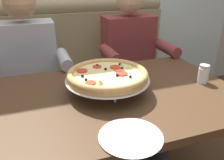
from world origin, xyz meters
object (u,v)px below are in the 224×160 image
object	(u,v)px
diner_right	(133,58)
shaker_pepper_flakes	(203,75)
plate_near_left	(131,135)
patio_chair	(148,32)
booth_bench	(79,87)
dining_table	(112,110)
diner_left	(29,70)
pizza	(108,75)

from	to	relation	value
diner_right	shaker_pepper_flakes	distance (m)	0.67
shaker_pepper_flakes	plate_near_left	world-z (taller)	shaker_pepper_flakes
patio_chair	diner_right	bearing A→B (deg)	-121.20
booth_bench	dining_table	distance (m)	0.93
dining_table	shaker_pepper_flakes	world-z (taller)	shaker_pepper_flakes
diner_left	patio_chair	size ratio (longest dim) A/B	1.48
diner_left	plate_near_left	world-z (taller)	diner_left
booth_bench	diner_left	bearing A→B (deg)	-145.76
plate_near_left	patio_chair	world-z (taller)	patio_chair
booth_bench	pizza	distance (m)	0.97
pizza	shaker_pepper_flakes	bearing A→B (deg)	-6.61
dining_table	diner_left	world-z (taller)	diner_left
diner_right	patio_chair	xyz separation A→B (m)	(0.93, 1.53, -0.19)
dining_table	pizza	distance (m)	0.19
dining_table	patio_chair	size ratio (longest dim) A/B	1.53
dining_table	diner_right	size ratio (longest dim) A/B	1.03
diner_left	pizza	bearing A→B (deg)	-57.40
diner_left	patio_chair	world-z (taller)	diner_left
shaker_pepper_flakes	booth_bench	bearing A→B (deg)	119.72
diner_right	plate_near_left	size ratio (longest dim) A/B	5.25
pizza	plate_near_left	size ratio (longest dim) A/B	1.75
shaker_pepper_flakes	plate_near_left	distance (m)	0.66
dining_table	patio_chair	bearing A→B (deg)	58.51
diner_right	pizza	xyz separation A→B (m)	(-0.41, -0.59, 0.14)
booth_bench	dining_table	size ratio (longest dim) A/B	1.33
diner_right	pizza	world-z (taller)	diner_right
pizza	patio_chair	bearing A→B (deg)	57.86
dining_table	pizza	size ratio (longest dim) A/B	3.09
dining_table	diner_left	xyz separation A→B (m)	(-0.39, 0.62, 0.04)
booth_bench	shaker_pepper_flakes	size ratio (longest dim) A/B	16.71
plate_near_left	patio_chair	distance (m)	2.87
pizza	plate_near_left	world-z (taller)	pizza
shaker_pepper_flakes	patio_chair	xyz separation A→B (m)	(0.80, 2.19, -0.28)
diner_right	pizza	bearing A→B (deg)	-124.51
dining_table	diner_right	bearing A→B (deg)	57.82
diner_left	shaker_pepper_flakes	world-z (taller)	diner_left
dining_table	plate_near_left	size ratio (longest dim) A/B	5.40
diner_left	shaker_pepper_flakes	xyz separation A→B (m)	(0.92, -0.65, 0.09)
diner_right	patio_chair	world-z (taller)	diner_right
dining_table	pizza	world-z (taller)	pizza
booth_bench	patio_chair	distance (m)	1.84
dining_table	pizza	xyz separation A→B (m)	(-0.01, 0.03, 0.19)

